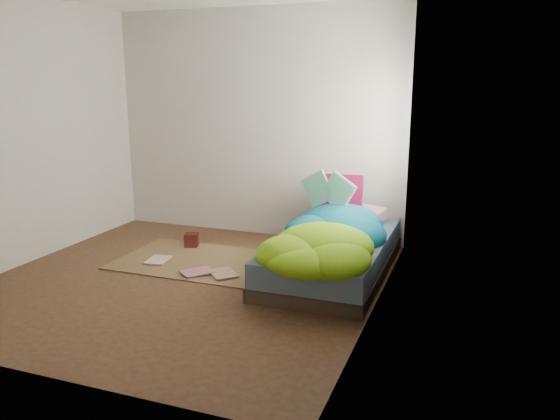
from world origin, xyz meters
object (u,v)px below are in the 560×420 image
(pillow_magenta, at_px, (339,198))
(bed, at_px, (333,255))
(wooden_box, at_px, (192,240))
(open_book, at_px, (327,180))
(floor_book_b, at_px, (193,269))
(floor_book_a, at_px, (149,260))

(pillow_magenta, bearing_deg, bed, -86.98)
(bed, bearing_deg, wooden_box, 171.84)
(bed, height_order, open_book, open_book)
(pillow_magenta, relative_size, floor_book_b, 1.69)
(open_book, height_order, floor_book_b, open_book)
(pillow_magenta, relative_size, open_book, 0.98)
(open_book, xyz_separation_m, floor_book_b, (-1.11, -0.79, -0.80))
(wooden_box, bearing_deg, bed, -8.16)
(pillow_magenta, distance_m, open_book, 0.44)
(open_book, bearing_deg, bed, -49.64)
(pillow_magenta, height_order, floor_book_b, pillow_magenta)
(pillow_magenta, bearing_deg, floor_book_a, -156.04)
(bed, height_order, floor_book_a, bed)
(wooden_box, height_order, floor_book_b, wooden_box)
(floor_book_b, bearing_deg, bed, 58.26)
(floor_book_b, bearing_deg, wooden_box, 157.93)
(bed, xyz_separation_m, pillow_magenta, (-0.12, 0.68, 0.41))
(pillow_magenta, bearing_deg, floor_book_b, -142.18)
(wooden_box, xyz_separation_m, floor_book_a, (-0.16, -0.59, -0.06))
(pillow_magenta, bearing_deg, open_book, -103.14)
(open_book, xyz_separation_m, floor_book_a, (-1.67, -0.68, -0.81))
(bed, bearing_deg, pillow_magenta, 100.33)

